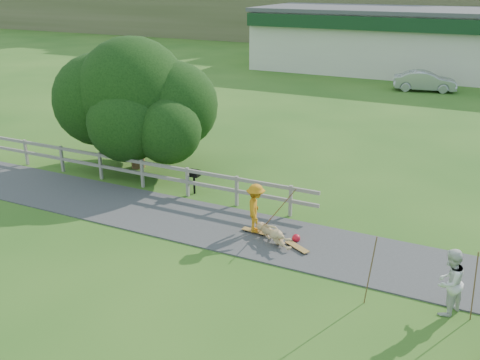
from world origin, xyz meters
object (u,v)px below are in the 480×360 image
at_px(spectator_a, 449,282).
at_px(car_silver, 425,81).
at_px(skater_rider, 256,211).
at_px(tree, 135,115).
at_px(bbq, 194,182).
at_px(skater_fallen, 274,234).

relative_size(spectator_a, car_silver, 0.40).
distance_m(skater_rider, tree, 8.01).
bearing_deg(car_silver, tree, 147.64).
bearing_deg(skater_rider, tree, 40.11).
bearing_deg(bbq, tree, 158.34).
xyz_separation_m(skater_fallen, bbq, (-4.15, 2.35, 0.17)).
relative_size(car_silver, bbq, 4.63).
relative_size(skater_rider, bbq, 1.71).
height_order(skater_rider, skater_fallen, skater_rider).
bearing_deg(tree, bbq, -22.22).
distance_m(skater_rider, car_silver, 25.48).
xyz_separation_m(car_silver, tree, (-8.46, -21.91, 1.58)).
bearing_deg(bbq, skater_fallen, -28.98).
height_order(car_silver, tree, tree).
bearing_deg(bbq, spectator_a, -22.14).
distance_m(tree, bbq, 4.31).
height_order(tree, bbq, tree).
height_order(car_silver, bbq, car_silver).
bearing_deg(skater_rider, bbq, 35.78).
distance_m(skater_fallen, tree, 8.89).
relative_size(skater_rider, tree, 0.22).
xyz_separation_m(skater_rider, spectator_a, (5.82, -1.82, 0.06)).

